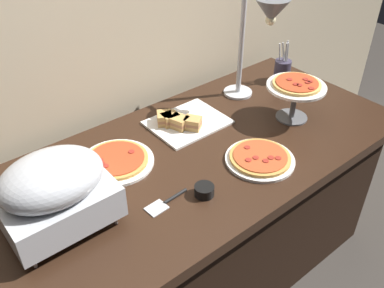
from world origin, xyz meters
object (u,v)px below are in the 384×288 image
(utensil_holder, at_px, (282,70))
(serving_spatula, at_px, (166,202))
(pizza_plate_raised_stand, at_px, (296,89))
(pizza_plate_front, at_px, (117,161))
(sauce_cup_near, at_px, (204,190))
(chafing_dish, at_px, (54,190))
(pizza_plate_center, at_px, (260,158))
(heat_lamp, at_px, (265,22))
(sandwich_platter, at_px, (182,121))

(utensil_holder, height_order, serving_spatula, utensil_holder)
(pizza_plate_raised_stand, height_order, serving_spatula, pizza_plate_raised_stand)
(pizza_plate_front, distance_m, sauce_cup_near, 0.38)
(chafing_dish, xyz_separation_m, utensil_holder, (1.32, 0.22, -0.09))
(pizza_plate_front, distance_m, pizza_plate_center, 0.56)
(pizza_plate_front, bearing_deg, heat_lamp, -1.97)
(pizza_plate_raised_stand, xyz_separation_m, utensil_holder, (0.24, 0.27, -0.09))
(pizza_plate_raised_stand, relative_size, sauce_cup_near, 3.59)
(heat_lamp, distance_m, pizza_plate_front, 0.84)
(chafing_dish, height_order, pizza_plate_front, chafing_dish)
(chafing_dish, relative_size, serving_spatula, 1.99)
(heat_lamp, relative_size, pizza_plate_front, 1.77)
(heat_lamp, bearing_deg, utensil_holder, 17.15)
(chafing_dish, relative_size, sandwich_platter, 1.04)
(utensil_holder, xyz_separation_m, serving_spatula, (-1.01, -0.36, -0.06))
(pizza_plate_front, height_order, pizza_plate_raised_stand, pizza_plate_raised_stand)
(chafing_dish, relative_size, heat_lamp, 0.67)
(pizza_plate_front, height_order, serving_spatula, pizza_plate_front)
(sandwich_platter, bearing_deg, pizza_plate_raised_stand, -32.10)
(pizza_plate_raised_stand, bearing_deg, sauce_cup_near, -167.99)
(heat_lamp, xyz_separation_m, utensil_holder, (0.27, 0.08, -0.34))
(chafing_dish, distance_m, sandwich_platter, 0.71)
(pizza_plate_front, xyz_separation_m, utensil_holder, (1.02, 0.06, 0.05))
(chafing_dish, bearing_deg, pizza_plate_front, 28.48)
(pizza_plate_center, bearing_deg, chafing_dish, 166.52)
(pizza_plate_center, height_order, utensil_holder, utensil_holder)
(sauce_cup_near, bearing_deg, heat_lamp, 28.13)
(sandwich_platter, bearing_deg, pizza_plate_front, -172.22)
(sauce_cup_near, bearing_deg, pizza_plate_raised_stand, 12.01)
(chafing_dish, bearing_deg, pizza_plate_center, -13.48)
(heat_lamp, distance_m, pizza_plate_raised_stand, 0.32)
(pizza_plate_center, bearing_deg, pizza_plate_raised_stand, 20.41)
(chafing_dish, xyz_separation_m, sauce_cup_near, (0.45, -0.19, -0.13))
(chafing_dish, distance_m, sauce_cup_near, 0.50)
(pizza_plate_raised_stand, relative_size, utensil_holder, 1.18)
(chafing_dish, height_order, pizza_plate_raised_stand, chafing_dish)
(pizza_plate_center, xyz_separation_m, sandwich_platter, (-0.08, 0.39, 0.01))
(pizza_plate_center, relative_size, pizza_plate_raised_stand, 1.06)
(pizza_plate_raised_stand, height_order, utensil_holder, utensil_holder)
(pizza_plate_center, relative_size, sandwich_platter, 0.83)
(serving_spatula, bearing_deg, chafing_dish, 157.21)
(pizza_plate_center, bearing_deg, sandwich_platter, 101.41)
(pizza_plate_front, bearing_deg, sandwich_platter, 7.78)
(sandwich_platter, xyz_separation_m, sauce_cup_near, (-0.21, -0.40, 0.00))
(pizza_plate_center, bearing_deg, pizza_plate_front, 142.17)
(chafing_dish, relative_size, pizza_plate_raised_stand, 1.33)
(sauce_cup_near, xyz_separation_m, serving_spatula, (-0.13, 0.05, -0.02))
(sauce_cup_near, bearing_deg, pizza_plate_center, 1.53)
(sauce_cup_near, bearing_deg, utensil_holder, 24.91)
(sandwich_platter, relative_size, sauce_cup_near, 4.59)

